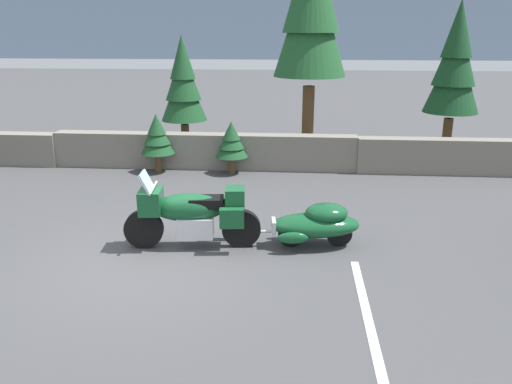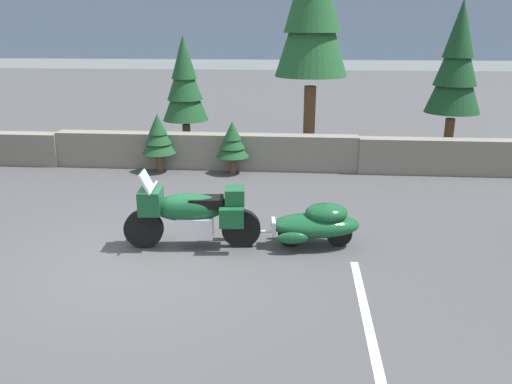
{
  "view_description": "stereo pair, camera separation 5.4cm",
  "coord_description": "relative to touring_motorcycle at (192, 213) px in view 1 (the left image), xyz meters",
  "views": [
    {
      "loc": [
        2.42,
        -7.29,
        3.57
      ],
      "look_at": [
        1.75,
        1.2,
        0.85
      ],
      "focal_mm": 36.03,
      "sensor_mm": 36.0,
      "label": 1
    },
    {
      "loc": [
        2.47,
        -7.29,
        3.57
      ],
      "look_at": [
        1.75,
        1.2,
        0.85
      ],
      "focal_mm": 36.03,
      "sensor_mm": 36.0,
      "label": 2
    }
  ],
  "objects": [
    {
      "name": "ground_plane",
      "position": [
        -0.7,
        -0.69,
        -0.62
      ],
      "size": [
        80.0,
        80.0,
        0.0
      ],
      "primitive_type": "plane",
      "color": "#424244"
    },
    {
      "name": "pine_sapling_farther",
      "position": [
        0.08,
        4.73,
        0.22
      ],
      "size": [
        0.84,
        0.84,
        1.34
      ],
      "color": "brown",
      "rests_on": "ground"
    },
    {
      "name": "stone_guard_wall",
      "position": [
        -0.7,
        5.13,
        -0.17
      ],
      "size": [
        24.0,
        0.54,
        0.93
      ],
      "color": "slate",
      "rests_on": "ground"
    },
    {
      "name": "distant_ridgeline",
      "position": [
        -0.7,
        95.15,
        7.38
      ],
      "size": [
        240.0,
        80.0,
        16.0
      ],
      "primitive_type": "cube",
      "color": "#7F93AD",
      "rests_on": "ground"
    },
    {
      "name": "parking_stripe_marker",
      "position": [
        2.7,
        -2.19,
        -0.62
      ],
      "size": [
        0.12,
        3.6,
        0.01
      ],
      "primitive_type": "cube",
      "color": "silver",
      "rests_on": "ground"
    },
    {
      "name": "touring_motorcycle",
      "position": [
        0.0,
        0.0,
        0.0
      ],
      "size": [
        2.31,
        0.88,
        1.33
      ],
      "color": "black",
      "rests_on": "ground"
    },
    {
      "name": "car_shaped_trailer",
      "position": [
        2.09,
        0.21,
        -0.21
      ],
      "size": [
        2.23,
        0.87,
        0.76
      ],
      "color": "black",
      "rests_on": "ground"
    },
    {
      "name": "pine_sapling_near",
      "position": [
        -1.83,
        4.71,
        0.32
      ],
      "size": [
        0.87,
        0.87,
        1.51
      ],
      "color": "brown",
      "rests_on": "ground"
    },
    {
      "name": "pine_tree_secondary",
      "position": [
        -1.41,
        6.15,
        1.52
      ],
      "size": [
        1.27,
        1.27,
        3.42
      ],
      "color": "brown",
      "rests_on": "ground"
    },
    {
      "name": "pine_tree_far_right",
      "position": [
        5.84,
        6.23,
        2.08
      ],
      "size": [
        1.45,
        1.45,
        4.32
      ],
      "color": "brown",
      "rests_on": "ground"
    }
  ]
}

